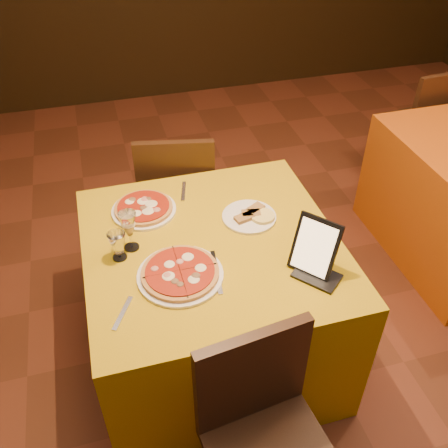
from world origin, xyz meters
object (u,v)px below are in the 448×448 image
object	(u,v)px
chair_main_far	(178,193)
wine_glass	(129,231)
water_glass	(118,246)
tablet	(315,247)
main_table	(213,301)
chair_side_far	(413,124)
pizza_far	(144,209)
pizza_near	(180,274)

from	to	relation	value
chair_main_far	wine_glass	xyz separation A→B (m)	(-0.34, -0.75, 0.39)
wine_glass	water_glass	world-z (taller)	wine_glass
wine_glass	chair_main_far	bearing A→B (deg)	65.64
water_glass	tablet	xyz separation A→B (m)	(0.75, -0.28, 0.06)
main_table	chair_side_far	bearing A→B (deg)	33.16
chair_main_far	pizza_far	distance (m)	0.65
wine_glass	water_glass	bearing A→B (deg)	-139.30
pizza_far	water_glass	distance (m)	0.33
pizza_near	wine_glass	size ratio (longest dim) A/B	1.84
pizza_far	tablet	bearing A→B (deg)	-43.09
wine_glass	main_table	bearing A→B (deg)	-10.24
pizza_far	chair_main_far	bearing A→B (deg)	63.82
water_glass	chair_main_far	bearing A→B (deg)	63.62
chair_side_far	pizza_near	xyz separation A→B (m)	(-1.99, -1.35, 0.31)
pizza_near	water_glass	xyz separation A→B (m)	(-0.22, 0.18, 0.05)
chair_main_far	pizza_far	bearing A→B (deg)	75.39
wine_glass	pizza_near	bearing A→B (deg)	-53.84
pizza_near	wine_glass	bearing A→B (deg)	126.16
tablet	water_glass	bearing A→B (deg)	-150.51
main_table	tablet	world-z (taller)	tablet
pizza_near	water_glass	size ratio (longest dim) A/B	2.69
chair_side_far	main_table	bearing A→B (deg)	27.71
chair_main_far	tablet	xyz separation A→B (m)	(0.35, -1.07, 0.41)
wine_glass	chair_side_far	bearing A→B (deg)	27.58
pizza_near	chair_side_far	bearing A→B (deg)	34.18
chair_main_far	pizza_near	bearing A→B (deg)	91.47
chair_main_far	tablet	bearing A→B (deg)	119.83
main_table	wine_glass	xyz separation A→B (m)	(-0.34, 0.06, 0.47)
tablet	main_table	bearing A→B (deg)	-166.99
main_table	pizza_far	size ratio (longest dim) A/B	3.65
wine_glass	water_glass	size ratio (longest dim) A/B	1.46
chair_side_far	tablet	size ratio (longest dim) A/B	3.73
main_table	pizza_near	distance (m)	0.46
chair_side_far	pizza_far	world-z (taller)	chair_side_far
main_table	chair_side_far	xyz separation A→B (m)	(1.82, 1.19, 0.08)
chair_main_far	pizza_far	size ratio (longest dim) A/B	3.02
wine_glass	tablet	bearing A→B (deg)	-25.23
wine_glass	pizza_far	bearing A→B (deg)	69.70
chair_main_far	chair_side_far	xyz separation A→B (m)	(1.82, 0.38, 0.00)
water_glass	tablet	bearing A→B (deg)	-20.34
pizza_far	wine_glass	xyz separation A→B (m)	(-0.09, -0.24, 0.08)
main_table	water_glass	size ratio (longest dim) A/B	8.46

